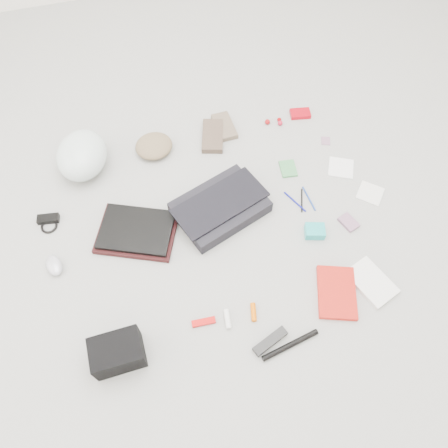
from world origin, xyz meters
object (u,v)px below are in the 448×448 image
object	(u,v)px
book_red	(337,293)
bike_helmet	(82,155)
accordion_wallet	(315,231)
laptop	(136,230)
camera_bag	(117,353)
messenger_bag	(220,207)

from	to	relation	value
book_red	bike_helmet	bearing A→B (deg)	153.49
bike_helmet	accordion_wallet	world-z (taller)	bike_helmet
laptop	accordion_wallet	xyz separation A→B (m)	(0.78, -0.23, -0.01)
bike_helmet	accordion_wallet	xyz separation A→B (m)	(0.96, -0.68, -0.07)
laptop	bike_helmet	size ratio (longest dim) A/B	1.07
camera_bag	bike_helmet	bearing A→B (deg)	89.89
book_red	accordion_wallet	size ratio (longest dim) A/B	2.67
book_red	accordion_wallet	distance (m)	0.30
messenger_bag	book_red	bearing A→B (deg)	-75.57
bike_helmet	camera_bag	distance (m)	0.99
bike_helmet	book_red	world-z (taller)	bike_helmet
messenger_bag	bike_helmet	xyz separation A→B (m)	(-0.58, 0.44, 0.06)
messenger_bag	accordion_wallet	size ratio (longest dim) A/B	4.56
messenger_bag	camera_bag	xyz separation A→B (m)	(-0.56, -0.55, 0.03)
messenger_bag	accordion_wallet	world-z (taller)	messenger_bag
accordion_wallet	messenger_bag	bearing A→B (deg)	164.89
book_red	laptop	bearing A→B (deg)	165.15
laptop	bike_helmet	world-z (taller)	bike_helmet
laptop	book_red	size ratio (longest dim) A/B	1.37
laptop	accordion_wallet	world-z (taller)	laptop
camera_bag	book_red	world-z (taller)	camera_bag
bike_helmet	book_red	bearing A→B (deg)	-29.36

